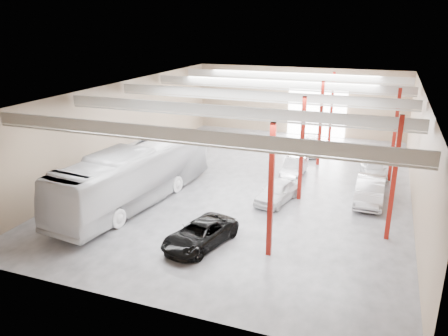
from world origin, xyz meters
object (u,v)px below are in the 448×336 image
Objects in this scene: car_right_near at (370,190)px; car_row_a at (277,191)px; coach_bus at (135,175)px; car_row_c at (309,146)px; car_row_b at (294,167)px; car_right_far at (373,169)px; black_sedan at (200,234)px.

car_row_a is at bearing -159.64° from car_right_near.
coach_bus is at bearing -147.20° from car_row_a.
car_row_c is 0.92× the size of car_right_near.
car_right_near is at bearing 32.05° from car_row_a.
car_row_c is 11.54m from car_right_near.
car_row_a is at bearing -92.11° from car_row_c.
car_row_b is (8.77, 8.88, -1.23)m from coach_bus.
coach_bus reaches higher than car_right_far.
coach_bus is 12.54m from car_row_b.
car_right_near is 5.20m from car_right_far.
car_row_c is at bearing 128.80° from car_right_far.
black_sedan is (6.36, -4.03, -1.25)m from coach_bus.
car_row_a reaches higher than car_row_b.
black_sedan is 1.02× the size of car_row_c.
car_right_near reaches higher than car_row_a.
car_row_c reaches higher than black_sedan.
car_row_c is at bearing 90.88° from car_row_b.
car_right_far is (5.80, 7.30, -0.02)m from car_row_a.
black_sedan is 1.15× the size of car_row_b.
car_right_far is at bearing 17.57° from car_row_b.
car_row_c is at bearing 120.58° from car_right_near.
car_right_far is at bearing 42.52° from coach_bus.
coach_bus reaches higher than black_sedan.
black_sedan is 1.13× the size of car_row_a.
car_right_far is at bearing 75.24° from black_sedan.
coach_bus is at bearing -155.64° from car_right_far.
black_sedan is at bearing -99.71° from car_row_b.
coach_bus is 18.07m from car_right_far.
car_row_a is at bearing 86.32° from black_sedan.
car_right_far reaches higher than car_row_c.
car_right_near is (14.57, 5.42, -1.07)m from coach_bus.
car_row_a is (8.77, 3.31, -1.19)m from coach_bus.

